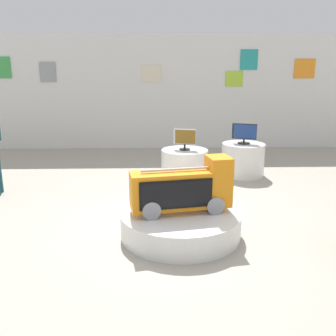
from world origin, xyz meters
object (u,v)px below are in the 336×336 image
(display_pedestal_left_rear, at_px, (243,159))
(tv_on_center_rear, at_px, (185,139))
(display_pedestal_center_rear, at_px, (184,167))
(main_display_pedestal, at_px, (180,223))
(tv_on_left_rear, at_px, (244,133))
(novelty_firetruck_tv, at_px, (183,190))

(display_pedestal_left_rear, distance_m, tv_on_center_rear, 1.42)
(display_pedestal_center_rear, bearing_deg, main_display_pedestal, -95.43)
(main_display_pedestal, bearing_deg, tv_on_center_rear, 84.54)
(tv_on_left_rear, bearing_deg, display_pedestal_left_rear, 108.43)
(main_display_pedestal, xyz_separation_m, tv_on_left_rear, (1.41, 2.71, 0.69))
(novelty_firetruck_tv, relative_size, tv_on_center_rear, 3.23)
(main_display_pedestal, height_order, tv_on_center_rear, tv_on_center_rear)
(novelty_firetruck_tv, xyz_separation_m, tv_on_left_rear, (1.38, 2.71, 0.25))
(tv_on_left_rear, distance_m, tv_on_center_rear, 1.32)
(main_display_pedestal, distance_m, tv_on_center_rear, 2.28)
(novelty_firetruck_tv, bearing_deg, tv_on_left_rear, 62.95)
(display_pedestal_left_rear, relative_size, tv_on_center_rear, 2.11)
(display_pedestal_left_rear, bearing_deg, display_pedestal_center_rear, -155.68)
(display_pedestal_left_rear, height_order, display_pedestal_center_rear, same)
(display_pedestal_left_rear, bearing_deg, novelty_firetruck_tv, -116.99)
(tv_on_left_rear, relative_size, tv_on_center_rear, 1.16)
(main_display_pedestal, relative_size, display_pedestal_center_rear, 1.79)
(main_display_pedestal, relative_size, tv_on_left_rear, 3.30)
(display_pedestal_center_rear, bearing_deg, tv_on_left_rear, 24.14)
(novelty_firetruck_tv, bearing_deg, display_pedestal_center_rear, 85.24)
(display_pedestal_left_rear, xyz_separation_m, tv_on_center_rear, (-1.20, -0.55, 0.53))
(tv_on_left_rear, xyz_separation_m, tv_on_center_rear, (-1.20, -0.54, 0.00))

